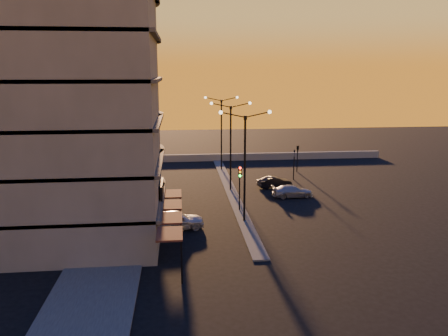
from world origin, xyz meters
TOP-DOWN VIEW (x-y plane):
  - ground at (0.00, 0.00)m, footprint 120.00×120.00m
  - sidewalk_west at (-10.50, 4.00)m, footprint 5.00×40.00m
  - median at (0.00, 10.00)m, footprint 1.20×36.00m
  - parapet at (2.00, 26.00)m, footprint 44.00×0.50m
  - building at (-14.00, 0.03)m, footprint 14.35×17.08m
  - streetlamp_near at (0.00, 0.00)m, footprint 4.32×0.32m
  - streetlamp_mid at (0.00, 10.00)m, footprint 4.32×0.32m
  - streetlamp_far at (0.00, 20.00)m, footprint 4.32×0.32m
  - traffic_light_main at (0.00, 2.87)m, footprint 0.28×0.44m
  - signal_east_a at (8.00, 14.00)m, footprint 0.13×0.16m
  - signal_east_b at (9.50, 18.00)m, footprint 0.42×1.99m
  - car_hatchback at (-5.84, -1.23)m, footprint 4.92×2.75m
  - car_sedan at (5.00, 10.74)m, footprint 3.90×1.95m
  - car_wagon at (6.02, 6.93)m, footprint 4.29×1.91m

SIDE VIEW (x-z plane):
  - ground at x=0.00m, z-range 0.00..0.00m
  - sidewalk_west at x=-10.50m, z-range 0.00..0.12m
  - median at x=0.00m, z-range 0.00..0.12m
  - parapet at x=2.00m, z-range 0.00..1.00m
  - car_wagon at x=6.02m, z-range 0.00..1.22m
  - car_sedan at x=5.00m, z-range 0.00..1.23m
  - car_hatchback at x=-5.84m, z-range 0.00..1.58m
  - signal_east_a at x=8.00m, z-range 0.13..3.73m
  - traffic_light_main at x=0.00m, z-range 0.76..5.01m
  - signal_east_b at x=9.50m, z-range 1.30..4.90m
  - streetlamp_near at x=0.00m, z-range 0.84..10.35m
  - streetlamp_mid at x=0.00m, z-range 0.84..10.35m
  - streetlamp_far at x=0.00m, z-range 0.84..10.35m
  - building at x=-14.00m, z-range -0.59..24.41m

